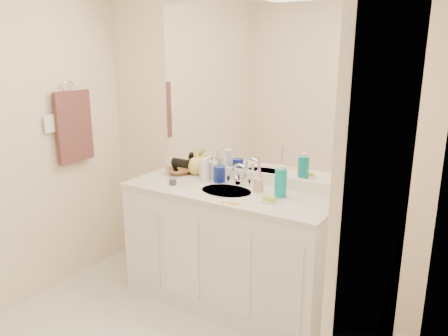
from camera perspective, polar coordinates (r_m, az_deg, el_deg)
name	(u,v)px	position (r m, az deg, el deg)	size (l,w,h in m)	color
wall_back	(247,138)	(3.21, 3.07, 3.88)	(2.60, 0.02, 2.40)	#FEE7C7
wall_right	(399,243)	(1.60, 21.89, -9.03)	(0.02, 2.60, 2.40)	#FEE7C7
vanity_cabinet	(228,249)	(3.23, 0.48, -10.57)	(1.50, 0.55, 0.85)	white
countertop	(228,192)	(3.06, 0.49, -3.13)	(1.52, 0.57, 0.03)	beige
backsplash	(246,176)	(3.26, 2.88, -1.00)	(1.52, 0.03, 0.08)	white
sink_basin	(226,192)	(3.04, 0.30, -3.18)	(0.37, 0.37, 0.02)	beige
faucet	(239,177)	(3.17, 2.00, -1.16)	(0.02, 0.02, 0.11)	silver
mirror	(248,89)	(3.15, 3.11, 10.29)	(1.48, 0.01, 1.20)	white
blue_mug	(219,174)	(3.22, -0.61, -0.82)	(0.09, 0.09, 0.12)	navy
tan_cup	(258,185)	(3.02, 4.52, -2.23)	(0.07, 0.07, 0.09)	#CBAB8F
toothbrush	(260,171)	(2.99, 4.74, -0.35)	(0.01, 0.01, 0.20)	#FF43B6
mouthwash_bottle	(281,183)	(2.92, 7.41, -1.92)	(0.08, 0.08, 0.19)	#0C9093
soap_dish	(269,201)	(2.82, 5.95, -4.37)	(0.10, 0.08, 0.01)	silver
green_soap	(269,199)	(2.82, 5.96, -4.01)	(0.07, 0.05, 0.03)	#90D634
orange_comb	(230,203)	(2.79, 0.82, -4.59)	(0.12, 0.02, 0.00)	gold
dark_jar	(173,182)	(3.19, -6.70, -1.83)	(0.05, 0.05, 0.04)	#37353C
extra_white_bottle	(205,170)	(3.24, -2.46, -0.23)	(0.05, 0.05, 0.17)	white
soap_bottle_white	(214,167)	(3.31, -1.31, 0.13)	(0.07, 0.07, 0.18)	white
soap_bottle_cream	(206,165)	(3.33, -2.34, 0.36)	(0.09, 0.09, 0.19)	beige
soap_bottle_yellow	(196,162)	(3.43, -3.62, 0.74)	(0.15, 0.15, 0.19)	#D2D653
wicker_basket	(179,171)	(3.46, -5.91, -0.35)	(0.20, 0.20, 0.05)	brown
hair_dryer	(181,163)	(3.43, -5.67, 0.65)	(0.07, 0.07, 0.14)	black
towel_ring	(69,88)	(3.58, -19.63, 9.87)	(0.11, 0.11, 0.01)	silver
hand_towel	(74,127)	(3.60, -19.01, 5.12)	(0.04, 0.32, 0.55)	#351D1C
switch_plate	(49,124)	(3.49, -21.84, 5.40)	(0.01, 0.09, 0.13)	white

